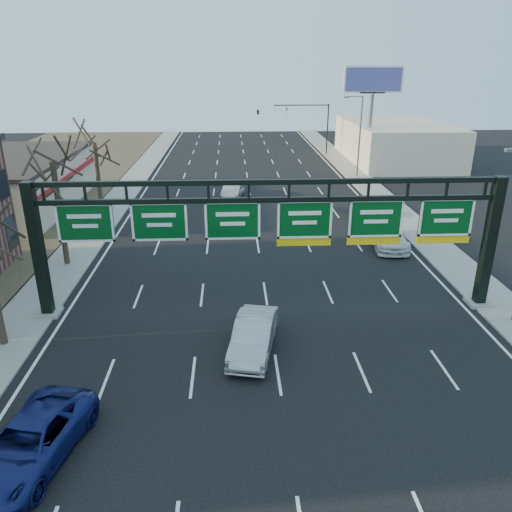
{
  "coord_description": "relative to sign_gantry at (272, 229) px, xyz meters",
  "views": [
    {
      "loc": [
        -1.87,
        -16.11,
        12.67
      ],
      "look_at": [
        -0.65,
        7.85,
        3.2
      ],
      "focal_mm": 35.0,
      "sensor_mm": 36.0,
      "label": 1
    }
  ],
  "objects": [
    {
      "name": "ground",
      "position": [
        -0.16,
        -8.0,
        -4.63
      ],
      "size": [
        160.0,
        160.0,
        0.0
      ],
      "primitive_type": "plane",
      "color": "black",
      "rests_on": "ground"
    },
    {
      "name": "sidewalk_left",
      "position": [
        -12.96,
        12.0,
        -4.57
      ],
      "size": [
        3.0,
        120.0,
        0.12
      ],
      "primitive_type": "cube",
      "color": "gray",
      "rests_on": "ground"
    },
    {
      "name": "sidewalk_right",
      "position": [
        12.64,
        12.0,
        -4.57
      ],
      "size": [
        3.0,
        120.0,
        0.12
      ],
      "primitive_type": "cube",
      "color": "gray",
      "rests_on": "ground"
    },
    {
      "name": "lane_markings",
      "position": [
        -0.16,
        12.0,
        -4.62
      ],
      "size": [
        21.6,
        120.0,
        0.01
      ],
      "primitive_type": "cube",
      "color": "white",
      "rests_on": "ground"
    },
    {
      "name": "sign_gantry",
      "position": [
        0.0,
        0.0,
        0.0
      ],
      "size": [
        24.6,
        1.2,
        7.2
      ],
      "color": "black",
      "rests_on": "ground"
    },
    {
      "name": "cream_strip",
      "position": [
        -21.64,
        21.0,
        -2.27
      ],
      "size": [
        10.9,
        18.4,
        4.7
      ],
      "color": "beige",
      "rests_on": "ground"
    },
    {
      "name": "building_right_distant",
      "position": [
        19.84,
        42.0,
        -2.13
      ],
      "size": [
        12.0,
        20.0,
        5.0
      ],
      "primitive_type": "cube",
      "color": "beige",
      "rests_on": "ground"
    },
    {
      "name": "tree_mid",
      "position": [
        -12.96,
        7.0,
        3.23
      ],
      "size": [
        3.6,
        3.6,
        9.24
      ],
      "color": "#31281B",
      "rests_on": "sidewalk_left"
    },
    {
      "name": "tree_far",
      "position": [
        -12.96,
        17.0,
        2.86
      ],
      "size": [
        3.6,
        3.6,
        8.86
      ],
      "color": "#31281B",
      "rests_on": "sidewalk_left"
    },
    {
      "name": "streetlight_far",
      "position": [
        12.31,
        32.0,
        0.45
      ],
      "size": [
        2.15,
        0.22,
        9.0
      ],
      "color": "slate",
      "rests_on": "sidewalk_right"
    },
    {
      "name": "billboard_right",
      "position": [
        14.84,
        36.98,
        4.43
      ],
      "size": [
        7.0,
        0.5,
        12.0
      ],
      "color": "slate",
      "rests_on": "ground"
    },
    {
      "name": "traffic_signal_mast",
      "position": [
        5.53,
        47.0,
        0.87
      ],
      "size": [
        10.16,
        0.54,
        7.0
      ],
      "color": "black",
      "rests_on": "ground"
    },
    {
      "name": "car_blue_suv",
      "position": [
        -8.9,
        -10.53,
        -3.86
      ],
      "size": [
        3.72,
        5.94,
        1.53
      ],
      "primitive_type": "imported",
      "rotation": [
        0.0,
        0.0,
        -0.23
      ],
      "color": "navy",
      "rests_on": "ground"
    },
    {
      "name": "car_silver_sedan",
      "position": [
        -1.13,
        -4.11,
        -3.82
      ],
      "size": [
        2.68,
        5.17,
        1.62
      ],
      "primitive_type": "imported",
      "rotation": [
        0.0,
        0.0,
        -0.2
      ],
      "color": "#A1A1A5",
      "rests_on": "ground"
    },
    {
      "name": "car_white_wagon",
      "position": [
        9.21,
        9.55,
        -3.8
      ],
      "size": [
        2.71,
        5.85,
        1.65
      ],
      "primitive_type": "imported",
      "rotation": [
        0.0,
        0.0,
        -0.07
      ],
      "color": "silver",
      "rests_on": "ground"
    },
    {
      "name": "car_grey_far",
      "position": [
        9.08,
        16.32,
        -3.96
      ],
      "size": [
        2.25,
        4.13,
        1.33
      ],
      "primitive_type": "imported",
      "rotation": [
        0.0,
        0.0,
        -0.18
      ],
      "color": "#3D4142",
      "rests_on": "ground"
    },
    {
      "name": "car_silver_distant",
      "position": [
        -1.88,
        23.79,
        -3.84
      ],
      "size": [
        2.44,
        5.02,
        1.58
      ],
      "primitive_type": "imported",
      "rotation": [
        0.0,
        0.0,
        -0.16
      ],
      "color": "#9D9EA2",
      "rests_on": "ground"
    }
  ]
}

